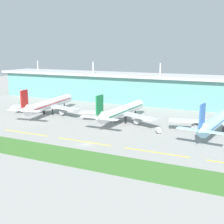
# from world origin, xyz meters

# --- Properties ---
(ground_plane) EXTENTS (600.00, 600.00, 0.00)m
(ground_plane) POSITION_xyz_m (0.00, 0.00, 0.00)
(ground_plane) COLOR gray
(terminal_building) EXTENTS (288.00, 34.00, 31.23)m
(terminal_building) POSITION_xyz_m (-0.00, 112.22, 11.32)
(terminal_building) COLOR #5B9E93
(terminal_building) RESTS_ON ground
(airliner_near) EXTENTS (48.38, 62.71, 18.90)m
(airliner_near) POSITION_xyz_m (-54.77, 46.22, 6.45)
(airliner_near) COLOR white
(airliner_near) RESTS_ON ground
(airliner_middle) EXTENTS (48.77, 58.93, 18.90)m
(airliner_middle) POSITION_xyz_m (-3.24, 45.67, 6.44)
(airliner_middle) COLOR silver
(airliner_middle) RESTS_ON ground
(airliner_far) EXTENTS (48.47, 65.69, 18.90)m
(airliner_far) POSITION_xyz_m (49.39, 46.20, 6.45)
(airliner_far) COLOR #9ED1EA
(airliner_far) RESTS_ON ground
(taxiway_stripe_mid_west) EXTENTS (28.00, 0.70, 0.04)m
(taxiway_stripe_mid_west) POSITION_xyz_m (-37.00, 3.59, 0.02)
(taxiway_stripe_mid_west) COLOR yellow
(taxiway_stripe_mid_west) RESTS_ON ground
(taxiway_stripe_centre) EXTENTS (28.00, 0.70, 0.04)m
(taxiway_stripe_centre) POSITION_xyz_m (-3.00, 3.59, 0.02)
(taxiway_stripe_centre) COLOR yellow
(taxiway_stripe_centre) RESTS_ON ground
(taxiway_stripe_mid_east) EXTENTS (28.00, 0.70, 0.04)m
(taxiway_stripe_mid_east) POSITION_xyz_m (31.00, 3.59, 0.02)
(taxiway_stripe_mid_east) COLOR yellow
(taxiway_stripe_mid_east) RESTS_ON ground
(grass_verge) EXTENTS (300.00, 18.00, 0.10)m
(grass_verge) POSITION_xyz_m (0.00, -15.83, 0.05)
(grass_verge) COLOR #3D702D
(grass_verge) RESTS_ON ground
(baggage_cart) EXTENTS (3.50, 4.00, 2.48)m
(baggage_cart) POSITION_xyz_m (22.95, 32.53, 1.26)
(baggage_cart) COLOR silver
(baggage_cart) RESTS_ON ground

